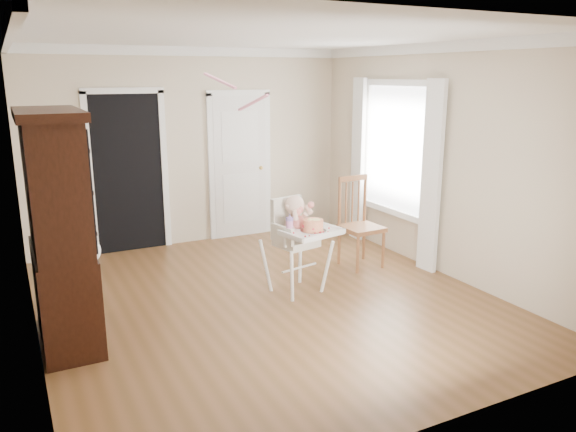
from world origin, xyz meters
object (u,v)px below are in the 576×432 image
high_chair (297,234)px  china_cabinet (60,230)px  sippy_cup (290,224)px  cake (313,225)px  dining_chair (360,225)px

high_chair → china_cabinet: size_ratio=0.52×
high_chair → sippy_cup: (-0.15, -0.13, 0.17)m
cake → sippy_cup: 0.25m
high_chair → china_cabinet: (-2.37, -0.09, 0.37)m
sippy_cup → china_cabinet: 2.23m
sippy_cup → cake: bearing=-21.9°
high_chair → cake: (0.08, -0.22, 0.15)m
dining_chair → cake: bearing=-150.5°
cake → dining_chair: 1.26m
sippy_cup → dining_chair: dining_chair is taller
cake → china_cabinet: bearing=176.9°
high_chair → cake: 0.28m
cake → sippy_cup: bearing=158.1°
cake → china_cabinet: size_ratio=0.13×
high_chair → sippy_cup: high_chair is taller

